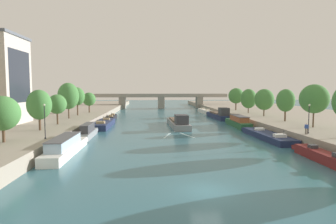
% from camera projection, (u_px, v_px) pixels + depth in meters
% --- Properties ---
extents(ground_plane, '(400.00, 400.00, 0.00)m').
position_uv_depth(ground_plane, '(207.00, 191.00, 22.79)').
color(ground_plane, '#336675').
extents(quay_left, '(36.00, 170.00, 1.78)m').
position_uv_depth(quay_left, '(37.00, 117.00, 75.32)').
color(quay_left, gray).
rests_on(quay_left, ground).
extents(quay_right, '(36.00, 170.00, 1.78)m').
position_uv_depth(quay_right, '(290.00, 115.00, 79.56)').
color(quay_right, gray).
rests_on(quay_right, ground).
extents(barge_midriver, '(4.03, 17.52, 3.09)m').
position_uv_depth(barge_midriver, '(178.00, 123.00, 62.17)').
color(barge_midriver, gray).
rests_on(barge_midriver, ground).
extents(wake_behind_barge, '(5.60, 6.01, 0.03)m').
position_uv_depth(wake_behind_barge, '(177.00, 135.00, 50.34)').
color(wake_behind_barge, '#A5D1DB').
rests_on(wake_behind_barge, ground).
extents(moored_boat_left_second, '(2.52, 14.38, 2.37)m').
position_uv_depth(moored_boat_left_second, '(66.00, 147.00, 35.58)').
color(moored_boat_left_second, silver).
rests_on(moored_boat_left_second, ground).
extents(moored_boat_left_gap_after, '(1.82, 10.10, 2.42)m').
position_uv_depth(moored_boat_left_gap_after, '(88.00, 132.00, 48.38)').
color(moored_boat_left_gap_after, gray).
rests_on(moored_boat_left_gap_after, ground).
extents(moored_boat_left_far, '(3.19, 15.59, 2.32)m').
position_uv_depth(moored_boat_left_far, '(104.00, 124.00, 62.39)').
color(moored_boat_left_far, '#1E284C').
rests_on(moored_boat_left_far, ground).
extents(moored_boat_left_lone, '(2.00, 11.00, 2.18)m').
position_uv_depth(moored_boat_left_lone, '(112.00, 117.00, 77.42)').
color(moored_boat_left_lone, black).
rests_on(moored_boat_left_lone, ground).
extents(moored_boat_right_upstream, '(1.89, 10.75, 2.24)m').
position_uv_depth(moored_boat_right_upstream, '(322.00, 156.00, 32.22)').
color(moored_boat_right_upstream, maroon).
rests_on(moored_boat_right_upstream, ground).
extents(moored_boat_right_second, '(3.70, 15.85, 2.08)m').
position_uv_depth(moored_boat_right_second, '(267.00, 136.00, 47.20)').
color(moored_boat_right_second, '#1E284C').
rests_on(moored_boat_right_second, ground).
extents(moored_boat_right_midway, '(2.73, 13.38, 2.54)m').
position_uv_depth(moored_boat_right_midway, '(238.00, 122.00, 62.24)').
color(moored_boat_right_midway, '#235633').
rests_on(moored_boat_right_midway, ground).
extents(moored_boat_right_far, '(3.63, 16.94, 3.39)m').
position_uv_depth(moored_boat_right_far, '(219.00, 115.00, 79.67)').
color(moored_boat_right_far, '#1E284C').
rests_on(moored_boat_right_far, ground).
extents(moored_boat_right_gap_after, '(2.85, 14.50, 2.29)m').
position_uv_depth(moored_boat_right_gap_after, '(205.00, 111.00, 99.02)').
color(moored_boat_right_gap_after, silver).
rests_on(moored_boat_right_gap_after, ground).
extents(tree_left_midway, '(4.06, 4.06, 5.67)m').
position_uv_depth(tree_left_midway, '(3.00, 113.00, 34.13)').
color(tree_left_midway, brown).
rests_on(tree_left_midway, quay_left).
extents(tree_left_far, '(3.77, 3.77, 6.41)m').
position_uv_depth(tree_left_far, '(39.00, 105.00, 44.25)').
color(tree_left_far, brown).
rests_on(tree_left_far, quay_left).
extents(tree_left_by_lamp, '(3.43, 3.43, 5.54)m').
position_uv_depth(tree_left_by_lamp, '(57.00, 104.00, 51.89)').
color(tree_left_by_lamp, brown).
rests_on(tree_left_by_lamp, quay_left).
extents(tree_left_end_of_row, '(4.60, 4.60, 7.93)m').
position_uv_depth(tree_left_end_of_row, '(68.00, 96.00, 62.58)').
color(tree_left_end_of_row, brown).
rests_on(tree_left_end_of_row, quay_left).
extents(tree_left_third, '(3.63, 3.63, 6.99)m').
position_uv_depth(tree_left_third, '(77.00, 96.00, 69.95)').
color(tree_left_third, brown).
rests_on(tree_left_third, quay_left).
extents(tree_left_past_mid, '(3.60, 3.60, 5.61)m').
position_uv_depth(tree_left_past_mid, '(89.00, 99.00, 78.84)').
color(tree_left_past_mid, brown).
rests_on(tree_left_past_mid, quay_left).
extents(tree_right_far, '(4.77, 4.77, 7.33)m').
position_uv_depth(tree_right_far, '(314.00, 99.00, 47.61)').
color(tree_right_far, brown).
rests_on(tree_right_far, quay_right).
extents(tree_right_second, '(3.65, 3.65, 6.53)m').
position_uv_depth(tree_right_second, '(286.00, 100.00, 56.96)').
color(tree_right_second, brown).
rests_on(tree_right_second, quay_right).
extents(tree_right_midway, '(4.64, 4.64, 6.58)m').
position_uv_depth(tree_right_midway, '(264.00, 100.00, 68.01)').
color(tree_right_midway, brown).
rests_on(tree_right_midway, quay_right).
extents(tree_right_end_of_row, '(4.28, 4.28, 6.60)m').
position_uv_depth(tree_right_end_of_row, '(249.00, 99.00, 77.26)').
color(tree_right_end_of_row, brown).
rests_on(tree_right_end_of_row, quay_right).
extents(tree_right_past_mid, '(4.75, 4.75, 6.88)m').
position_uv_depth(tree_right_past_mid, '(236.00, 96.00, 88.15)').
color(tree_right_past_mid, brown).
rests_on(tree_right_past_mid, quay_right).
extents(lamppost_left_bank, '(0.28, 0.28, 4.59)m').
position_uv_depth(lamppost_left_bank, '(45.00, 120.00, 36.48)').
color(lamppost_left_bank, black).
rests_on(lamppost_left_bank, quay_left).
extents(lamppost_right_bank, '(0.28, 0.28, 4.30)m').
position_uv_depth(lamppost_right_bank, '(309.00, 117.00, 41.12)').
color(lamppost_right_bank, black).
rests_on(lamppost_right_bank, quay_right).
extents(bridge_far, '(57.85, 4.40, 6.37)m').
position_uv_depth(bridge_far, '(161.00, 99.00, 123.58)').
color(bridge_far, gray).
rests_on(bridge_far, ground).
extents(person_on_quay, '(0.48, 0.33, 1.62)m').
position_uv_depth(person_on_quay, '(306.00, 128.00, 40.49)').
color(person_on_quay, '#473D33').
rests_on(person_on_quay, quay_right).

